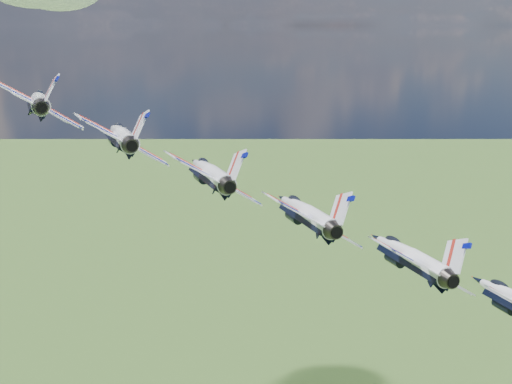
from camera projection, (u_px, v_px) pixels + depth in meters
name	position (u px, v px, depth m)	size (l,w,h in m)	color
jet_0	(39.00, 101.00, 88.64)	(11.58, 17.15, 5.12)	silver
jet_1	(121.00, 135.00, 85.47)	(11.58, 17.15, 5.12)	white
jet_2	(209.00, 172.00, 82.30)	(11.58, 17.15, 5.12)	silver
jet_3	(305.00, 212.00, 79.13)	(11.58, 17.15, 5.12)	white
jet_4	(408.00, 256.00, 75.96)	(11.58, 17.15, 5.12)	silver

